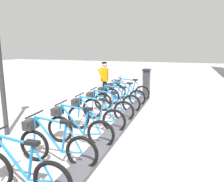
% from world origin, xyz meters
% --- Properties ---
extents(ground_plane, '(60.00, 60.00, 0.00)m').
position_xyz_m(ground_plane, '(0.00, 0.00, 0.00)').
color(ground_plane, '#ACA2A1').
extents(dock_rail_base, '(0.44, 10.23, 0.10)m').
position_xyz_m(dock_rail_base, '(0.00, 0.00, 0.05)').
color(dock_rail_base, '#47474C').
rests_on(dock_rail_base, ground).
extents(payment_kiosk, '(0.36, 0.52, 1.28)m').
position_xyz_m(payment_kiosk, '(0.05, -5.67, 0.67)').
color(payment_kiosk, '#38383D').
rests_on(payment_kiosk, ground).
extents(bike_docked_0, '(1.72, 0.54, 1.02)m').
position_xyz_m(bike_docked_0, '(0.62, -4.51, 0.43)').
color(bike_docked_0, black).
rests_on(bike_docked_0, ground).
extents(bike_docked_1, '(1.72, 0.54, 1.02)m').
position_xyz_m(bike_docked_1, '(0.62, -3.57, 0.43)').
color(bike_docked_1, black).
rests_on(bike_docked_1, ground).
extents(bike_docked_2, '(1.72, 0.54, 1.02)m').
position_xyz_m(bike_docked_2, '(0.62, -2.63, 0.43)').
color(bike_docked_2, black).
rests_on(bike_docked_2, ground).
extents(bike_docked_3, '(1.72, 0.54, 1.02)m').
position_xyz_m(bike_docked_3, '(0.62, -1.68, 0.43)').
color(bike_docked_3, black).
rests_on(bike_docked_3, ground).
extents(bike_docked_4, '(1.72, 0.54, 1.02)m').
position_xyz_m(bike_docked_4, '(0.62, -0.74, 0.43)').
color(bike_docked_4, black).
rests_on(bike_docked_4, ground).
extents(bike_docked_5, '(1.72, 0.54, 1.02)m').
position_xyz_m(bike_docked_5, '(0.62, 0.20, 0.43)').
color(bike_docked_5, black).
rests_on(bike_docked_5, ground).
extents(bike_docked_6, '(1.72, 0.54, 1.02)m').
position_xyz_m(bike_docked_6, '(0.62, 1.15, 0.43)').
color(bike_docked_6, black).
rests_on(bike_docked_6, ground).
extents(bike_docked_7, '(1.72, 0.54, 1.02)m').
position_xyz_m(bike_docked_7, '(0.62, 2.09, 0.43)').
color(bike_docked_7, black).
rests_on(bike_docked_7, ground).
extents(worker_near_rack, '(0.50, 0.67, 1.66)m').
position_xyz_m(worker_near_rack, '(1.68, -4.33, 0.91)').
color(worker_near_rack, white).
rests_on(worker_near_rack, ground).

